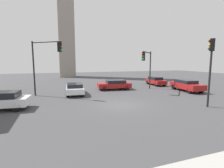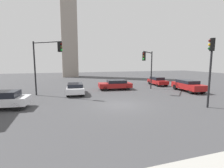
# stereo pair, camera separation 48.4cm
# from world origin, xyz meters

# --- Properties ---
(ground_plane) EXTENTS (95.07, 95.07, 0.00)m
(ground_plane) POSITION_xyz_m (0.00, 0.00, 0.00)
(ground_plane) COLOR #424244
(traffic_light_0) EXTENTS (3.13, 3.34, 5.20)m
(traffic_light_0) POSITION_xyz_m (5.89, 5.60, 3.77)
(traffic_light_0) COLOR black
(traffic_light_0) RESTS_ON ground_plane
(traffic_light_1) EXTENTS (3.08, 2.52, 6.00)m
(traffic_light_1) POSITION_xyz_m (-6.31, 5.86, 4.32)
(traffic_light_1) COLOR black
(traffic_light_1) RESTS_ON ground_plane
(traffic_light_2) EXTENTS (0.49, 0.44, 5.63)m
(traffic_light_2) POSITION_xyz_m (6.66, -3.01, 3.90)
(traffic_light_2) COLOR black
(traffic_light_2) RESTS_ON ground_plane
(car_0) EXTENTS (2.04, 4.23, 1.34)m
(car_0) POSITION_xyz_m (10.12, 9.90, 0.71)
(car_0) COLOR maroon
(car_0) RESTS_ON ground_plane
(car_1) EXTENTS (4.63, 2.50, 1.32)m
(car_1) POSITION_xyz_m (2.24, 7.89, 0.71)
(car_1) COLOR maroon
(car_1) RESTS_ON ground_plane
(car_2) EXTENTS (2.23, 4.32, 1.30)m
(car_2) POSITION_xyz_m (-3.30, 6.07, 0.70)
(car_2) COLOR silver
(car_2) RESTS_ON ground_plane
(car_4) EXTENTS (2.39, 4.92, 1.44)m
(car_4) POSITION_xyz_m (10.74, 3.78, 0.78)
(car_4) COLOR maroon
(car_4) RESTS_ON ground_plane
(skyline_tower) EXTENTS (3.82, 3.82, 33.33)m
(skyline_tower) POSITION_xyz_m (-2.37, 30.62, 16.67)
(skyline_tower) COLOR gray
(skyline_tower) RESTS_ON ground_plane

